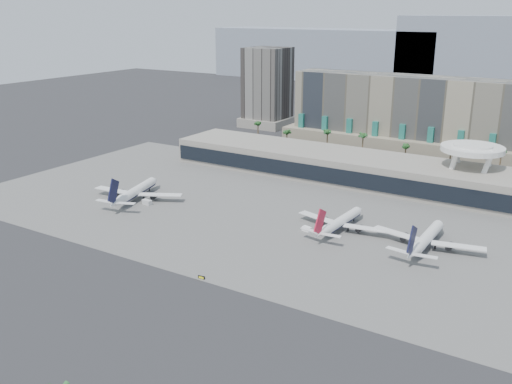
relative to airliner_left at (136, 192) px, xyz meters
The scene contains 13 objects.
ground 70.32m from the airliner_left, 30.24° to the right, with size 900.00×900.00×0.00m, color #232326.
apron_pad 63.87m from the airliner_left, 17.93° to the left, with size 260.00×130.00×0.06m, color #5B5B59.
hotel 156.53m from the airliner_left, 63.06° to the left, with size 140.00×30.00×42.00m.
office_tower 169.28m from the airliner_left, 101.78° to the left, with size 30.00×30.00×52.00m.
terminal 96.10m from the airliner_left, 50.83° to the left, with size 170.00×32.50×14.50m.
saucer_structure 141.79m from the airliner_left, 34.88° to the left, with size 26.00×26.00×21.89m.
palm_row 129.02m from the airliner_left, 58.31° to the left, with size 157.80×2.80×13.10m.
airliner_left is the anchor object (origin of this frame).
airliner_centre 87.30m from the airliner_left, ahead, with size 35.64×36.75×12.68m.
airliner_right 117.73m from the airliner_left, ahead, with size 38.16×39.24×13.55m.
service_vehicle_a 8.94m from the airliner_left, 15.83° to the right, with size 4.14×2.02×2.02m, color silver.
service_vehicle_b 76.89m from the airliner_left, ahead, with size 3.27×1.87×1.68m, color white.
taxiway_sign 80.93m from the airliner_left, 33.31° to the right, with size 2.26×0.52×1.02m.
Camera 1 is at (100.64, -129.49, 75.64)m, focal length 40.00 mm.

